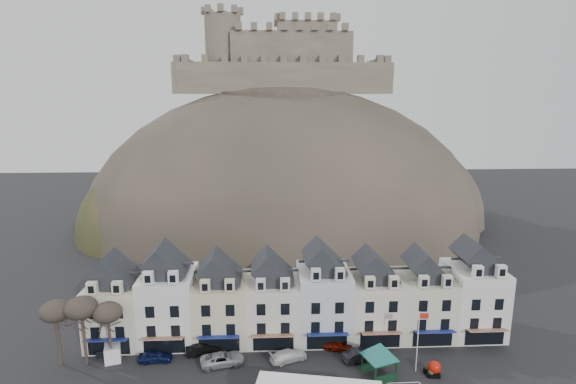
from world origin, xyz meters
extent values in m
cube|color=beige|center=(-23.80, 16.00, 4.00)|extent=(6.80, 8.00, 8.00)
cube|color=#202228|center=(-23.80, 16.00, 9.20)|extent=(6.80, 5.76, 2.80)
cube|color=beige|center=(-25.30, 12.40, 8.90)|extent=(1.20, 0.80, 1.60)
cube|color=beige|center=(-22.30, 12.40, 8.90)|extent=(1.20, 0.80, 1.60)
cube|color=black|center=(-23.80, 11.97, 1.30)|extent=(5.10, 0.06, 2.20)
cube|color=navy|center=(-23.80, 11.30, 2.60)|extent=(5.10, 1.29, 0.43)
cube|color=white|center=(-17.00, 16.00, 4.60)|extent=(6.80, 8.00, 9.20)
cube|color=#202228|center=(-17.00, 16.00, 10.40)|extent=(6.80, 5.76, 2.80)
cube|color=white|center=(-18.50, 12.40, 10.10)|extent=(1.20, 0.80, 1.60)
cube|color=white|center=(-15.50, 12.40, 10.10)|extent=(1.20, 0.80, 1.60)
cube|color=black|center=(-17.00, 11.97, 1.30)|extent=(5.10, 0.06, 2.20)
cube|color=maroon|center=(-17.00, 11.30, 2.60)|extent=(5.10, 1.29, 0.43)
cube|color=beige|center=(-10.20, 16.00, 4.00)|extent=(6.80, 8.00, 8.00)
cube|color=#202228|center=(-10.20, 16.00, 9.20)|extent=(6.80, 5.76, 2.80)
cube|color=beige|center=(-11.70, 12.40, 8.90)|extent=(1.20, 0.80, 1.60)
cube|color=beige|center=(-8.70, 12.40, 8.90)|extent=(1.20, 0.80, 1.60)
cube|color=black|center=(-10.20, 11.97, 1.30)|extent=(5.10, 0.06, 2.20)
cube|color=navy|center=(-10.20, 11.30, 2.60)|extent=(5.10, 1.29, 0.43)
cube|color=silver|center=(-3.40, 16.00, 4.00)|extent=(6.80, 8.00, 8.00)
cube|color=#202228|center=(-3.40, 16.00, 9.20)|extent=(6.80, 5.76, 2.80)
cube|color=silver|center=(-4.90, 12.40, 8.90)|extent=(1.20, 0.80, 1.60)
cube|color=silver|center=(-1.90, 12.40, 8.90)|extent=(1.20, 0.80, 1.60)
cube|color=black|center=(-3.40, 11.97, 1.30)|extent=(5.10, 0.06, 2.20)
cube|color=maroon|center=(-3.40, 11.30, 2.60)|extent=(5.10, 1.29, 0.43)
cube|color=silver|center=(3.40, 16.00, 4.60)|extent=(6.80, 8.00, 9.20)
cube|color=#202228|center=(3.40, 16.00, 10.40)|extent=(6.80, 5.76, 2.80)
cube|color=silver|center=(1.90, 12.40, 10.10)|extent=(1.20, 0.80, 1.60)
cube|color=silver|center=(4.90, 12.40, 10.10)|extent=(1.20, 0.80, 1.60)
cube|color=black|center=(3.40, 11.97, 1.30)|extent=(5.10, 0.06, 2.20)
cube|color=navy|center=(3.40, 11.30, 2.60)|extent=(5.10, 1.29, 0.43)
cube|color=silver|center=(10.20, 16.00, 4.00)|extent=(6.80, 8.00, 8.00)
cube|color=#202228|center=(10.20, 16.00, 9.20)|extent=(6.80, 5.76, 2.80)
cube|color=silver|center=(8.70, 12.40, 8.90)|extent=(1.20, 0.80, 1.60)
cube|color=silver|center=(11.70, 12.40, 8.90)|extent=(1.20, 0.80, 1.60)
cube|color=black|center=(10.20, 11.97, 1.30)|extent=(5.10, 0.06, 2.20)
cube|color=maroon|center=(10.20, 11.30, 2.60)|extent=(5.10, 1.29, 0.43)
cube|color=beige|center=(17.00, 16.00, 4.00)|extent=(6.80, 8.00, 8.00)
cube|color=#202228|center=(17.00, 16.00, 9.20)|extent=(6.80, 5.76, 2.80)
cube|color=beige|center=(15.50, 12.40, 8.90)|extent=(1.20, 0.80, 1.60)
cube|color=beige|center=(18.50, 12.40, 8.90)|extent=(1.20, 0.80, 1.60)
cube|color=black|center=(17.00, 11.97, 1.30)|extent=(5.10, 0.06, 2.20)
cube|color=navy|center=(17.00, 11.30, 2.60)|extent=(5.10, 1.29, 0.43)
cube|color=white|center=(23.80, 16.00, 4.60)|extent=(6.80, 8.00, 9.20)
cube|color=#202228|center=(23.80, 16.00, 10.40)|extent=(6.80, 5.76, 2.80)
cube|color=white|center=(22.30, 12.40, 10.10)|extent=(1.20, 0.80, 1.60)
cube|color=white|center=(25.30, 12.40, 10.10)|extent=(1.20, 0.80, 1.60)
cube|color=black|center=(23.80, 11.97, 1.30)|extent=(5.10, 0.06, 2.20)
cube|color=maroon|center=(23.80, 11.30, 2.60)|extent=(5.10, 1.29, 0.43)
ellipsoid|color=#333027|center=(0.00, 70.00, 0.00)|extent=(96.00, 76.00, 68.00)
ellipsoid|color=#2C391C|center=(-22.00, 64.00, 0.00)|extent=(52.00, 44.00, 42.00)
ellipsoid|color=#333027|center=(24.00, 74.00, 0.00)|extent=(56.00, 48.00, 46.00)
ellipsoid|color=#2C391C|center=(-4.00, 56.00, 0.00)|extent=(40.00, 28.00, 28.00)
ellipsoid|color=#333027|center=(10.00, 58.00, 0.00)|extent=(36.00, 28.00, 24.00)
cylinder|color=#333027|center=(0.00, 70.00, 31.00)|extent=(30.00, 30.00, 3.00)
cube|color=brown|center=(0.00, 66.00, 35.50)|extent=(48.00, 2.20, 7.00)
cube|color=brown|center=(0.00, 86.00, 35.50)|extent=(48.00, 2.20, 7.00)
cube|color=brown|center=(-24.00, 76.00, 35.50)|extent=(2.20, 22.00, 7.00)
cube|color=brown|center=(24.00, 76.00, 35.50)|extent=(2.20, 22.00, 7.00)
cube|color=brown|center=(2.00, 76.00, 41.00)|extent=(28.00, 18.00, 10.00)
cube|color=brown|center=(6.00, 78.00, 42.50)|extent=(14.00, 12.00, 13.00)
cylinder|color=brown|center=(-14.00, 72.00, 41.00)|extent=(8.40, 8.40, 18.00)
cylinder|color=silver|center=(6.00, 78.00, 51.50)|extent=(0.16, 0.16, 5.00)
cylinder|color=#342821|center=(-29.00, 10.50, 2.87)|extent=(0.32, 0.32, 5.74)
ellipsoid|color=#383028|center=(-29.00, 10.50, 6.97)|extent=(3.61, 3.61, 2.54)
cylinder|color=#342821|center=(-26.00, 10.50, 3.01)|extent=(0.32, 0.32, 6.02)
ellipsoid|color=#383028|center=(-26.00, 10.50, 7.31)|extent=(3.78, 3.78, 2.67)
cylinder|color=#342821|center=(-23.00, 10.50, 2.73)|extent=(0.32, 0.32, 5.46)
ellipsoid|color=#383028|center=(-23.00, 10.50, 6.63)|extent=(3.43, 3.43, 2.42)
cube|color=black|center=(6.90, 7.13, 1.23)|extent=(0.20, 0.20, 2.47)
cube|color=black|center=(9.52, 8.03, 1.23)|extent=(0.20, 0.20, 2.47)
cube|color=black|center=(7.81, 4.50, 1.23)|extent=(0.20, 0.20, 2.47)
cube|color=black|center=(10.43, 5.41, 1.23)|extent=(0.20, 0.20, 2.47)
cube|color=black|center=(8.66, 6.27, 2.47)|extent=(4.31, 4.31, 0.12)
cone|color=#124F50|center=(8.66, 6.27, 3.39)|extent=(6.43, 6.43, 1.85)
cube|color=black|center=(15.08, 6.14, 0.24)|extent=(1.36, 1.36, 0.48)
sphere|color=red|center=(15.08, 6.14, 1.09)|extent=(1.49, 1.49, 1.49)
cylinder|color=silver|center=(13.27, 7.10, 3.82)|extent=(0.11, 0.11, 7.65)
cube|color=red|center=(13.80, 7.07, 7.07)|extent=(1.05, 0.09, 0.67)
cube|color=white|center=(-23.32, 12.00, 0.96)|extent=(2.92, 4.56, 1.92)
cube|color=black|center=(-23.32, 12.00, 1.33)|extent=(1.69, 0.55, 0.82)
cube|color=black|center=(14.66, 5.90, 0.25)|extent=(1.10, 0.74, 0.50)
sphere|color=#2C391C|center=(14.66, 5.90, 0.65)|extent=(0.70, 0.70, 0.70)
cube|color=black|center=(14.60, 6.75, 0.25)|extent=(1.02, 0.58, 0.49)
sphere|color=#2C391C|center=(14.60, 6.75, 0.64)|extent=(0.69, 0.69, 0.69)
imported|color=#0D1541|center=(-17.80, 10.52, 0.69)|extent=(4.12, 1.84, 1.37)
imported|color=black|center=(-12.10, 12.00, 0.73)|extent=(4.71, 2.73, 1.47)
imported|color=#9C9EA3|center=(-9.60, 9.50, 0.73)|extent=(5.59, 3.54, 1.46)
imported|color=white|center=(-1.58, 9.97, 0.68)|extent=(5.03, 3.56, 1.35)
imported|color=#631105|center=(4.73, 12.00, 0.65)|extent=(4.08, 2.56, 1.30)
imported|color=black|center=(7.24, 9.50, 0.75)|extent=(4.83, 2.72, 1.51)
camera|label=1|loc=(-3.99, -39.25, 31.85)|focal=28.00mm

